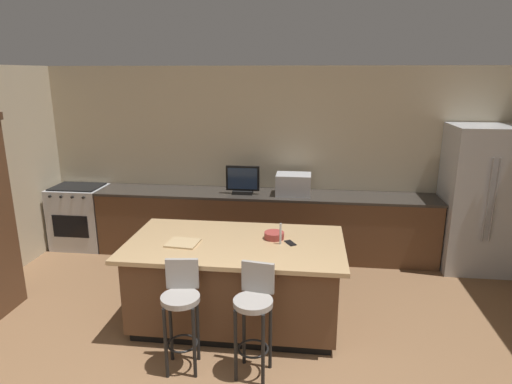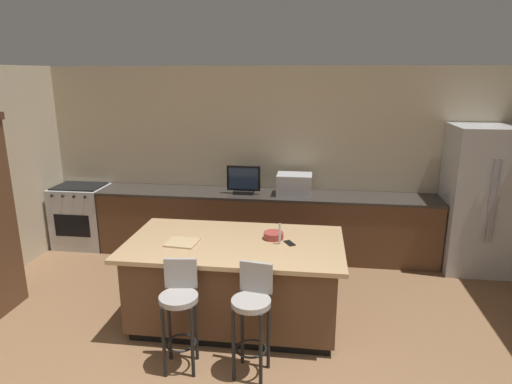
# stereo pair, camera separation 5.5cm
# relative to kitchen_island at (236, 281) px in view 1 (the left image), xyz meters

# --- Properties ---
(wall_back) EXTENTS (7.08, 0.12, 2.67)m
(wall_back) POSITION_rel_kitchen_island_xyz_m (0.15, 2.20, 0.87)
(wall_back) COLOR beige
(wall_back) RESTS_ON ground_plane
(counter_back) EXTENTS (4.82, 0.62, 0.93)m
(counter_back) POSITION_rel_kitchen_island_xyz_m (0.11, 1.82, 0.00)
(counter_back) COLOR brown
(counter_back) RESTS_ON ground_plane
(kitchen_island) EXTENTS (2.22, 1.23, 0.91)m
(kitchen_island) POSITION_rel_kitchen_island_xyz_m (0.00, 0.00, 0.00)
(kitchen_island) COLOR black
(kitchen_island) RESTS_ON ground_plane
(refrigerator) EXTENTS (0.86, 0.80, 1.93)m
(refrigerator) POSITION_rel_kitchen_island_xyz_m (2.96, 1.74, 0.50)
(refrigerator) COLOR #B7BABF
(refrigerator) RESTS_ON ground_plane
(range_oven) EXTENTS (0.77, 0.63, 0.95)m
(range_oven) POSITION_rel_kitchen_island_xyz_m (-2.69, 1.82, 0.01)
(range_oven) COLOR #B7BABF
(range_oven) RESTS_ON ground_plane
(microwave) EXTENTS (0.48, 0.36, 0.29)m
(microwave) POSITION_rel_kitchen_island_xyz_m (0.52, 1.82, 0.61)
(microwave) COLOR #B7BABF
(microwave) RESTS_ON counter_back
(tv_monitor) EXTENTS (0.47, 0.16, 0.40)m
(tv_monitor) POSITION_rel_kitchen_island_xyz_m (-0.19, 1.77, 0.65)
(tv_monitor) COLOR black
(tv_monitor) RESTS_ON counter_back
(sink_faucet_back) EXTENTS (0.02, 0.02, 0.24)m
(sink_faucet_back) POSITION_rel_kitchen_island_xyz_m (0.29, 1.92, 0.58)
(sink_faucet_back) COLOR #B2B2B7
(sink_faucet_back) RESTS_ON counter_back
(sink_faucet_island) EXTENTS (0.02, 0.02, 0.22)m
(sink_faucet_island) POSITION_rel_kitchen_island_xyz_m (0.46, 0.00, 0.55)
(sink_faucet_island) COLOR #B2B2B7
(sink_faucet_island) RESTS_ON kitchen_island
(bar_stool_left) EXTENTS (0.34, 0.35, 1.00)m
(bar_stool_left) POSITION_rel_kitchen_island_xyz_m (-0.35, -0.80, 0.14)
(bar_stool_left) COLOR gray
(bar_stool_left) RESTS_ON ground_plane
(bar_stool_right) EXTENTS (0.34, 0.36, 1.01)m
(bar_stool_right) POSITION_rel_kitchen_island_xyz_m (0.30, -0.80, 0.15)
(bar_stool_right) COLOR gray
(bar_stool_right) RESTS_ON ground_plane
(fruit_bowl) EXTENTS (0.21, 0.21, 0.07)m
(fruit_bowl) POSITION_rel_kitchen_island_xyz_m (0.39, 0.14, 0.48)
(fruit_bowl) COLOR #993833
(fruit_bowl) RESTS_ON kitchen_island
(cell_phone) EXTENTS (0.14, 0.16, 0.01)m
(cell_phone) POSITION_rel_kitchen_island_xyz_m (0.56, 0.03, 0.45)
(cell_phone) COLOR black
(cell_phone) RESTS_ON kitchen_island
(cutting_board) EXTENTS (0.33, 0.30, 0.02)m
(cutting_board) POSITION_rel_kitchen_island_xyz_m (-0.52, -0.12, 0.45)
(cutting_board) COLOR tan
(cutting_board) RESTS_ON kitchen_island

